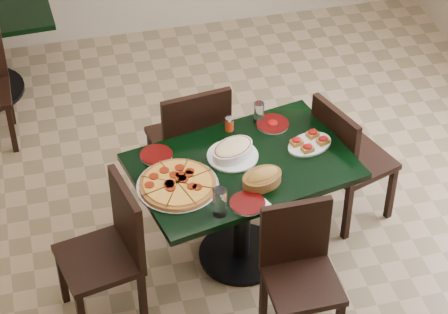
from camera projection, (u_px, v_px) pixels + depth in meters
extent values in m
plane|color=#8A6E4F|center=(216.00, 257.00, 5.44)|extent=(5.50, 5.50, 0.00)
cube|color=black|center=(243.00, 166.00, 4.99)|extent=(1.37, 1.03, 0.04)
cylinder|color=black|center=(242.00, 214.00, 5.23)|extent=(0.11, 0.11, 0.71)
cylinder|color=black|center=(241.00, 254.00, 5.44)|extent=(0.53, 0.53, 0.03)
cube|color=black|center=(187.00, 141.00, 5.62)|extent=(0.49, 0.49, 0.04)
cube|color=black|center=(197.00, 127.00, 5.31)|extent=(0.44, 0.10, 0.47)
cube|color=black|center=(205.00, 145.00, 5.95)|extent=(0.04, 0.04, 0.43)
cube|color=black|center=(225.00, 179.00, 5.68)|extent=(0.04, 0.04, 0.43)
cube|color=black|center=(152.00, 158.00, 5.85)|extent=(0.04, 0.04, 0.43)
cube|color=black|center=(170.00, 194.00, 5.58)|extent=(0.04, 0.04, 0.43)
cube|color=black|center=(303.00, 284.00, 4.74)|extent=(0.39, 0.39, 0.04)
cube|color=black|center=(295.00, 232.00, 4.72)|extent=(0.39, 0.04, 0.42)
cube|color=black|center=(264.00, 293.00, 4.96)|extent=(0.04, 0.04, 0.38)
cube|color=black|center=(319.00, 282.00, 5.02)|extent=(0.04, 0.04, 0.38)
cube|color=black|center=(355.00, 161.00, 5.50)|extent=(0.53, 0.53, 0.04)
cube|color=black|center=(334.00, 140.00, 5.26)|extent=(0.17, 0.41, 0.45)
cube|color=black|center=(391.00, 193.00, 5.60)|extent=(0.05, 0.05, 0.41)
cube|color=black|center=(347.00, 214.00, 5.45)|extent=(0.05, 0.05, 0.41)
cube|color=black|center=(355.00, 163.00, 5.83)|extent=(0.05, 0.05, 0.41)
cube|color=black|center=(312.00, 182.00, 5.68)|extent=(0.05, 0.05, 0.41)
cube|color=black|center=(98.00, 260.00, 4.83)|extent=(0.49, 0.49, 0.04)
cube|color=black|center=(127.00, 218.00, 4.74)|extent=(0.13, 0.42, 0.45)
cube|color=black|center=(62.00, 277.00, 5.04)|extent=(0.05, 0.05, 0.41)
cube|color=black|center=(120.00, 257.00, 5.16)|extent=(0.05, 0.05, 0.41)
cube|color=black|center=(143.00, 299.00, 4.91)|extent=(0.05, 0.05, 0.41)
cube|color=black|center=(12.00, 130.00, 6.13)|extent=(0.04, 0.04, 0.38)
cube|color=black|center=(10.00, 102.00, 6.38)|extent=(0.04, 0.04, 0.38)
cylinder|color=silver|center=(178.00, 186.00, 4.82)|extent=(0.46, 0.46, 0.01)
cylinder|color=brown|center=(178.00, 184.00, 4.81)|extent=(0.43, 0.43, 0.02)
cylinder|color=gold|center=(178.00, 183.00, 4.80)|extent=(0.38, 0.38, 0.01)
cylinder|color=silver|center=(233.00, 156.00, 5.02)|extent=(0.30, 0.30, 0.01)
ellipsoid|color=beige|center=(233.00, 147.00, 4.98)|extent=(0.28, 0.25, 0.04)
ellipsoid|color=#A97B2E|center=(262.00, 176.00, 4.81)|extent=(0.23, 0.16, 0.09)
cylinder|color=silver|center=(248.00, 204.00, 4.71)|extent=(0.19, 0.19, 0.01)
cylinder|color=#3E0404|center=(248.00, 203.00, 4.70)|extent=(0.20, 0.20, 0.00)
cylinder|color=silver|center=(273.00, 124.00, 5.25)|extent=(0.19, 0.19, 0.01)
cylinder|color=#3E0404|center=(273.00, 123.00, 5.24)|extent=(0.20, 0.20, 0.00)
ellipsoid|color=#A8080B|center=(273.00, 123.00, 5.24)|extent=(0.06, 0.06, 0.03)
cylinder|color=silver|center=(156.00, 155.00, 5.02)|extent=(0.18, 0.18, 0.01)
cylinder|color=#3E0404|center=(156.00, 155.00, 5.02)|extent=(0.19, 0.19, 0.00)
cube|color=white|center=(252.00, 203.00, 4.72)|extent=(0.19, 0.19, 0.00)
cube|color=silver|center=(256.00, 201.00, 4.72)|extent=(0.07, 0.13, 0.00)
cylinder|color=silver|center=(259.00, 112.00, 5.24)|extent=(0.06, 0.06, 0.13)
cylinder|color=silver|center=(220.00, 202.00, 4.60)|extent=(0.08, 0.08, 0.17)
cylinder|color=red|center=(229.00, 125.00, 5.19)|extent=(0.05, 0.05, 0.08)
cylinder|color=silver|center=(230.00, 119.00, 5.16)|extent=(0.05, 0.05, 0.01)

